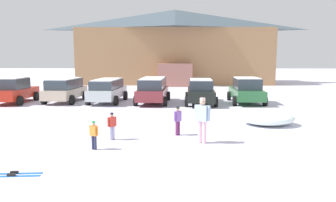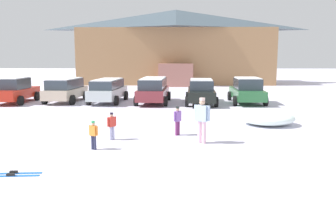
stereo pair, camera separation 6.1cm
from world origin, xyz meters
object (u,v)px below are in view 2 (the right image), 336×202
(ski_lodge, at_px, (176,46))
(pair_of_skis, at_px, (11,174))
(skier_child_in_purple_jacket, at_px, (178,119))
(skier_adult_in_blue_parka, at_px, (202,118))
(parked_red_sedan, at_px, (14,90))
(skier_child_in_orange_jacket, at_px, (93,133))
(parked_silver_wagon, at_px, (108,90))
(parked_green_coupe, at_px, (247,90))
(plowed_snow_pile, at_px, (268,118))
(parked_beige_suv, at_px, (66,89))
(parked_black_sedan, at_px, (201,91))
(parked_maroon_van, at_px, (153,90))
(skier_child_in_red_jacket, at_px, (112,124))

(ski_lodge, bearing_deg, pair_of_skis, -97.82)
(skier_child_in_purple_jacket, height_order, skier_adult_in_blue_parka, skier_adult_in_blue_parka)
(parked_red_sedan, distance_m, skier_adult_in_blue_parka, 15.75)
(pair_of_skis, bearing_deg, skier_child_in_orange_jacket, 56.86)
(skier_child_in_purple_jacket, distance_m, skier_child_in_orange_jacket, 3.57)
(parked_silver_wagon, height_order, parked_green_coupe, parked_green_coupe)
(skier_child_in_orange_jacket, xyz_separation_m, plowed_snow_pile, (7.03, 4.26, -0.23))
(skier_child_in_purple_jacket, bearing_deg, parked_silver_wagon, 116.87)
(pair_of_skis, bearing_deg, ski_lodge, 82.18)
(parked_beige_suv, bearing_deg, parked_silver_wagon, -1.82)
(parked_black_sedan, xyz_separation_m, pair_of_skis, (-6.06, -13.50, -0.82))
(parked_red_sedan, relative_size, pair_of_skis, 2.51)
(parked_maroon_van, bearing_deg, parked_silver_wagon, 175.74)
(ski_lodge, height_order, parked_beige_suv, ski_lodge)
(parked_red_sedan, xyz_separation_m, skier_child_in_purple_jacket, (11.14, -8.97, -0.21))
(ski_lodge, relative_size, skier_child_in_orange_jacket, 22.71)
(pair_of_skis, xyz_separation_m, plowed_snow_pile, (8.64, 6.73, 0.30))
(parked_beige_suv, bearing_deg, skier_child_in_red_jacket, -63.00)
(parked_silver_wagon, distance_m, skier_child_in_red_jacket, 10.47)
(skier_child_in_red_jacket, distance_m, pair_of_skis, 4.32)
(parked_maroon_van, height_order, skier_child_in_purple_jacket, parked_maroon_van)
(parked_silver_wagon, bearing_deg, parked_red_sedan, -176.14)
(parked_beige_suv, distance_m, parked_maroon_van, 6.13)
(parked_black_sedan, relative_size, skier_adult_in_blue_parka, 2.78)
(parked_beige_suv, distance_m, parked_black_sedan, 9.35)
(ski_lodge, distance_m, parked_black_sedan, 18.12)
(parked_green_coupe, bearing_deg, skier_child_in_orange_jacket, -123.51)
(ski_lodge, distance_m, parked_red_sedan, 21.03)
(parked_green_coupe, distance_m, skier_child_in_purple_jacket, 10.44)
(parked_beige_suv, relative_size, skier_child_in_red_jacket, 4.03)
(ski_lodge, height_order, parked_green_coupe, ski_lodge)
(parked_maroon_van, bearing_deg, skier_child_in_purple_jacket, -79.96)
(parked_red_sedan, relative_size, parked_black_sedan, 0.87)
(ski_lodge, relative_size, plowed_snow_pile, 9.06)
(skier_adult_in_blue_parka, relative_size, skier_child_in_orange_jacket, 1.69)
(parked_black_sedan, bearing_deg, parked_red_sedan, 179.62)
(parked_red_sedan, distance_m, parked_black_sedan, 12.73)
(skier_adult_in_blue_parka, bearing_deg, skier_child_in_purple_jacket, 126.35)
(parked_maroon_van, distance_m, parked_black_sedan, 3.23)
(pair_of_skis, bearing_deg, parked_green_coupe, 56.55)
(skier_adult_in_blue_parka, xyz_separation_m, skier_child_in_orange_jacket, (-3.74, -0.94, -0.38))
(parked_maroon_van, bearing_deg, parked_green_coupe, 1.24)
(skier_child_in_purple_jacket, height_order, skier_child_in_red_jacket, skier_child_in_purple_jacket)
(skier_child_in_purple_jacket, relative_size, plowed_snow_pile, 0.47)
(parked_beige_suv, bearing_deg, skier_adult_in_blue_parka, -51.12)
(parked_black_sedan, height_order, skier_child_in_orange_jacket, parked_black_sedan)
(parked_silver_wagon, bearing_deg, skier_child_in_orange_jacket, -80.59)
(parked_green_coupe, xyz_separation_m, skier_child_in_orange_jacket, (-7.58, -11.44, -0.31))
(ski_lodge, height_order, pair_of_skis, ski_lodge)
(ski_lodge, bearing_deg, parked_green_coupe, -74.13)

